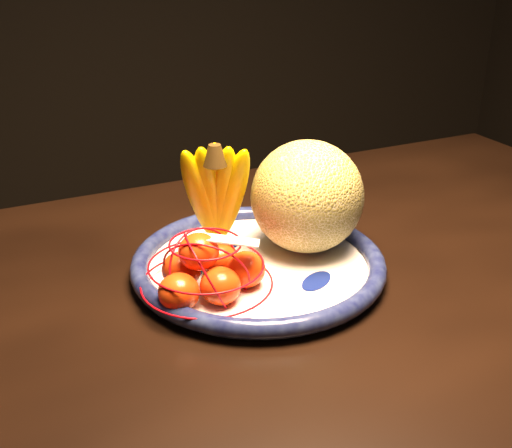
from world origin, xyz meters
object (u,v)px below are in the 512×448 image
object	(u,v)px
dining_table	(261,359)
mandarin_bag	(207,271)
banana_bunch	(216,192)
fruit_bowl	(258,264)
cantaloupe	(307,197)

from	to	relation	value
dining_table	mandarin_bag	bearing A→B (deg)	143.86
banana_bunch	mandarin_bag	world-z (taller)	banana_bunch
fruit_bowl	cantaloupe	size ratio (longest dim) A/B	2.19
dining_table	fruit_bowl	distance (m)	0.13
banana_bunch	mandarin_bag	distance (m)	0.12
dining_table	fruit_bowl	xyz separation A→B (m)	(0.02, 0.08, 0.10)
fruit_bowl	banana_bunch	world-z (taller)	banana_bunch
fruit_bowl	mandarin_bag	distance (m)	0.10
banana_bunch	fruit_bowl	bearing A→B (deg)	-35.86
fruit_bowl	mandarin_bag	bearing A→B (deg)	-150.24
cantaloupe	mandarin_bag	distance (m)	0.19
cantaloupe	mandarin_bag	world-z (taller)	cantaloupe
mandarin_bag	fruit_bowl	bearing A→B (deg)	29.76
cantaloupe	banana_bunch	world-z (taller)	banana_bunch
dining_table	fruit_bowl	bearing A→B (deg)	67.11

